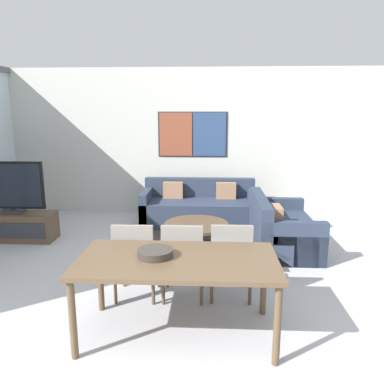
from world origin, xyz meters
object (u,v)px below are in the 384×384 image
at_px(television, 10,188).
at_px(sofa_main, 199,208).
at_px(coffee_table, 196,229).
at_px(dining_chair_centre, 183,255).
at_px(sofa_side, 278,230).
at_px(dining_table, 178,266).
at_px(dining_chair_right, 231,254).
at_px(fruit_bowl, 155,252).
at_px(tv_console, 14,226).
at_px(dining_chair_left, 136,254).

bearing_deg(television, sofa_main, 21.20).
xyz_separation_m(sofa_main, coffee_table, (0.00, -1.32, 0.01)).
relative_size(coffee_table, dining_chair_centre, 1.09).
bearing_deg(sofa_side, dining_table, 150.44).
relative_size(dining_chair_right, fruit_bowl, 2.74).
xyz_separation_m(coffee_table, dining_chair_right, (0.42, -1.53, 0.22)).
distance_m(dining_table, dining_chair_right, 0.87).
bearing_deg(sofa_main, tv_console, -158.79).
distance_m(coffee_table, dining_chair_right, 1.60).
distance_m(dining_chair_left, dining_chair_right, 1.01).
height_order(television, dining_chair_centre, television).
xyz_separation_m(sofa_side, fruit_bowl, (-1.49, -2.24, 0.50)).
distance_m(sofa_main, fruit_bowl, 3.56).
bearing_deg(sofa_main, dining_chair_centre, -91.62).
bearing_deg(coffee_table, fruit_bowl, -97.29).
height_order(coffee_table, dining_chair_centre, dining_chair_centre).
distance_m(television, dining_table, 3.71).
height_order(dining_chair_centre, fruit_bowl, dining_chair_centre).
bearing_deg(television, dining_chair_centre, -32.40).
relative_size(tv_console, fruit_bowl, 4.08).
xyz_separation_m(sofa_main, dining_chair_centre, (-0.08, -2.89, 0.24)).
bearing_deg(fruit_bowl, coffee_table, 82.71).
distance_m(dining_table, dining_chair_left, 0.83).
distance_m(sofa_side, dining_chair_right, 1.79).
height_order(sofa_side, dining_chair_left, dining_chair_left).
bearing_deg(sofa_main, television, -158.80).
bearing_deg(sofa_main, dining_chair_left, -101.41).
bearing_deg(fruit_bowl, dining_chair_left, 116.51).
bearing_deg(tv_console, sofa_side, -2.12).
relative_size(coffee_table, fruit_bowl, 3.00).
relative_size(sofa_main, dining_chair_centre, 2.36).
height_order(dining_chair_left, dining_chair_right, same).
xyz_separation_m(tv_console, coffee_table, (2.88, -0.20, 0.06)).
distance_m(tv_console, television, 0.62).
bearing_deg(dining_chair_centre, tv_console, 147.61).
height_order(dining_table, dining_chair_centre, dining_chair_centre).
bearing_deg(fruit_bowl, sofa_side, 56.43).
bearing_deg(tv_console, sofa_main, 21.21).
xyz_separation_m(dining_chair_left, dining_chair_centre, (0.50, 0.01, 0.00)).
height_order(dining_chair_left, fruit_bowl, dining_chair_left).
xyz_separation_m(sofa_main, dining_chair_left, (-0.59, -2.90, 0.24)).
relative_size(tv_console, dining_chair_centre, 1.49).
bearing_deg(tv_console, dining_chair_centre, -32.39).
height_order(coffee_table, dining_chair_left, dining_chair_left).
bearing_deg(sofa_side, fruit_bowl, 146.43).
bearing_deg(dining_table, coffee_table, 87.89).
bearing_deg(sofa_main, dining_table, -91.32).
bearing_deg(dining_chair_right, fruit_bowl, -136.83).
xyz_separation_m(dining_table, dining_chair_centre, (-0.00, 0.65, -0.16)).
distance_m(tv_console, dining_table, 3.73).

